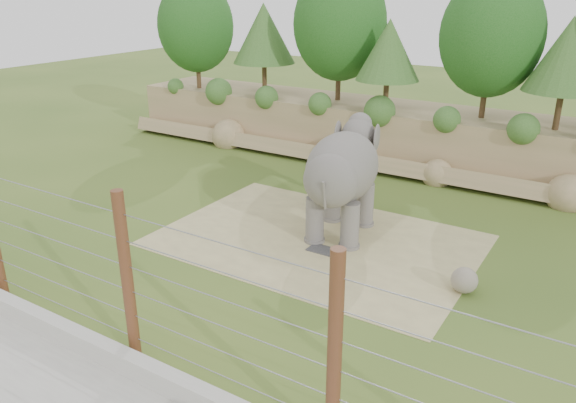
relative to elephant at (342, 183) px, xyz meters
The scene contains 8 objects.
ground 4.40m from the elephant, 102.61° to the right, with size 90.00×90.00×0.00m, color #415F22.
back_embankment 9.03m from the elephant, 91.88° to the left, with size 30.00×5.52×8.77m.
dirt_patch 2.05m from the elephant, 112.35° to the right, with size 10.00×7.00×0.02m, color tan.
drain_grate 2.32m from the elephant, 82.96° to the right, with size 1.00×0.60×0.03m, color #262628.
elephant is the anchor object (origin of this frame).
stone_ball 5.13m from the elephant, 20.18° to the right, with size 0.72×0.72×0.72m, color gray.
retaining_wall 9.09m from the elephant, 95.61° to the right, with size 26.00×0.35×0.50m, color #ACA9A1.
barrier_fence 8.46m from the elephant, 95.94° to the right, with size 20.26×0.26×4.00m.
Camera 1 is at (8.53, -11.63, 7.90)m, focal length 35.00 mm.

